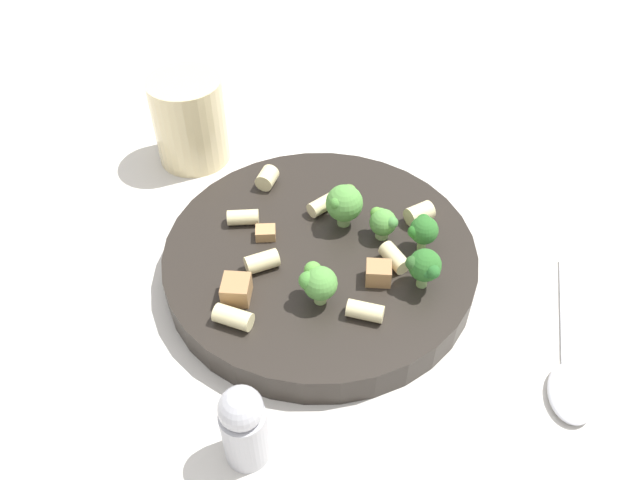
{
  "coord_description": "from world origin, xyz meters",
  "views": [
    {
      "loc": [
        -0.36,
        -0.11,
        0.42
      ],
      "look_at": [
        0.0,
        0.0,
        0.04
      ],
      "focal_mm": 35.0,
      "sensor_mm": 36.0,
      "label": 1
    }
  ],
  "objects_px": {
    "chicken_chunk_0": "(378,273)",
    "chicken_chunk_1": "(267,230)",
    "rigatoni_3": "(267,178)",
    "broccoli_floret_1": "(318,282)",
    "chicken_chunk_2": "(236,290)",
    "rigatoni_6": "(243,217)",
    "pepper_shaker": "(250,428)",
    "rigatoni_5": "(262,261)",
    "broccoli_floret_4": "(344,203)",
    "rigatoni_4": "(419,214)",
    "broccoli_floret_3": "(423,230)",
    "rigatoni_1": "(395,255)",
    "rigatoni_7": "(322,205)",
    "rigatoni_0": "(365,311)",
    "rigatoni_2": "(233,317)",
    "drinking_glass": "(191,126)",
    "broccoli_floret_0": "(383,222)",
    "broccoli_floret_2": "(424,266)",
    "spoon": "(570,369)",
    "pasta_bowl": "(320,257)"
  },
  "relations": [
    {
      "from": "chicken_chunk_1",
      "to": "broccoli_floret_1",
      "type": "bearing_deg",
      "value": -133.0
    },
    {
      "from": "drinking_glass",
      "to": "chicken_chunk_2",
      "type": "bearing_deg",
      "value": -146.56
    },
    {
      "from": "broccoli_floret_3",
      "to": "rigatoni_2",
      "type": "bearing_deg",
      "value": 134.14
    },
    {
      "from": "broccoli_floret_0",
      "to": "broccoli_floret_2",
      "type": "distance_m",
      "value": 0.07
    },
    {
      "from": "pasta_bowl",
      "to": "broccoli_floret_1",
      "type": "relative_size",
      "value": 7.78
    },
    {
      "from": "rigatoni_3",
      "to": "spoon",
      "type": "distance_m",
      "value": 0.31
    },
    {
      "from": "chicken_chunk_0",
      "to": "pepper_shaker",
      "type": "distance_m",
      "value": 0.17
    },
    {
      "from": "broccoli_floret_0",
      "to": "broccoli_floret_1",
      "type": "height_order",
      "value": "broccoli_floret_1"
    },
    {
      "from": "chicken_chunk_0",
      "to": "pepper_shaker",
      "type": "relative_size",
      "value": 0.27
    },
    {
      "from": "rigatoni_6",
      "to": "pepper_shaker",
      "type": "relative_size",
      "value": 0.37
    },
    {
      "from": "broccoli_floret_1",
      "to": "pepper_shaker",
      "type": "xyz_separation_m",
      "value": [
        -0.12,
        0.01,
        -0.01
      ]
    },
    {
      "from": "rigatoni_3",
      "to": "rigatoni_4",
      "type": "xyz_separation_m",
      "value": [
        -0.01,
        -0.15,
        0.0
      ]
    },
    {
      "from": "broccoli_floret_4",
      "to": "rigatoni_0",
      "type": "height_order",
      "value": "broccoli_floret_4"
    },
    {
      "from": "rigatoni_2",
      "to": "pepper_shaker",
      "type": "bearing_deg",
      "value": -151.33
    },
    {
      "from": "chicken_chunk_0",
      "to": "chicken_chunk_1",
      "type": "distance_m",
      "value": 0.11
    },
    {
      "from": "broccoli_floret_2",
      "to": "pepper_shaker",
      "type": "xyz_separation_m",
      "value": [
        -0.16,
        0.09,
        -0.01
      ]
    },
    {
      "from": "rigatoni_1",
      "to": "chicken_chunk_1",
      "type": "bearing_deg",
      "value": 89.23
    },
    {
      "from": "rigatoni_5",
      "to": "pepper_shaker",
      "type": "distance_m",
      "value": 0.15
    },
    {
      "from": "broccoli_floret_1",
      "to": "rigatoni_3",
      "type": "relative_size",
      "value": 1.73
    },
    {
      "from": "rigatoni_2",
      "to": "drinking_glass",
      "type": "relative_size",
      "value": 0.32
    },
    {
      "from": "broccoli_floret_3",
      "to": "rigatoni_2",
      "type": "height_order",
      "value": "broccoli_floret_3"
    },
    {
      "from": "broccoli_floret_4",
      "to": "pepper_shaker",
      "type": "distance_m",
      "value": 0.22
    },
    {
      "from": "broccoli_floret_0",
      "to": "broccoli_floret_2",
      "type": "bearing_deg",
      "value": -137.75
    },
    {
      "from": "rigatoni_2",
      "to": "rigatoni_5",
      "type": "xyz_separation_m",
      "value": [
        0.06,
        -0.0,
        0.0
      ]
    },
    {
      "from": "rigatoni_2",
      "to": "chicken_chunk_2",
      "type": "distance_m",
      "value": 0.03
    },
    {
      "from": "rigatoni_0",
      "to": "pepper_shaker",
      "type": "distance_m",
      "value": 0.13
    },
    {
      "from": "broccoli_floret_1",
      "to": "chicken_chunk_2",
      "type": "relative_size",
      "value": 1.5
    },
    {
      "from": "chicken_chunk_0",
      "to": "chicken_chunk_1",
      "type": "xyz_separation_m",
      "value": [
        0.03,
        0.11,
        -0.0
      ]
    },
    {
      "from": "rigatoni_1",
      "to": "chicken_chunk_2",
      "type": "height_order",
      "value": "chicken_chunk_2"
    },
    {
      "from": "chicken_chunk_1",
      "to": "rigatoni_1",
      "type": "bearing_deg",
      "value": -90.77
    },
    {
      "from": "broccoli_floret_1",
      "to": "spoon",
      "type": "height_order",
      "value": "broccoli_floret_1"
    },
    {
      "from": "rigatoni_0",
      "to": "rigatoni_7",
      "type": "relative_size",
      "value": 1.12
    },
    {
      "from": "rigatoni_1",
      "to": "rigatoni_4",
      "type": "bearing_deg",
      "value": -10.91
    },
    {
      "from": "rigatoni_4",
      "to": "rigatoni_7",
      "type": "height_order",
      "value": "rigatoni_4"
    },
    {
      "from": "pasta_bowl",
      "to": "pepper_shaker",
      "type": "relative_size",
      "value": 3.61
    },
    {
      "from": "rigatoni_0",
      "to": "rigatoni_1",
      "type": "xyz_separation_m",
      "value": [
        0.06,
        -0.01,
        0.0
      ]
    },
    {
      "from": "broccoli_floret_3",
      "to": "rigatoni_4",
      "type": "bearing_deg",
      "value": 12.54
    },
    {
      "from": "rigatoni_0",
      "to": "rigatoni_4",
      "type": "xyz_separation_m",
      "value": [
        0.12,
        -0.02,
        0.0
      ]
    },
    {
      "from": "rigatoni_5",
      "to": "broccoli_floret_4",
      "type": "bearing_deg",
      "value": -35.57
    },
    {
      "from": "broccoli_floret_3",
      "to": "chicken_chunk_2",
      "type": "bearing_deg",
      "value": 125.96
    },
    {
      "from": "rigatoni_5",
      "to": "chicken_chunk_2",
      "type": "bearing_deg",
      "value": 166.52
    },
    {
      "from": "broccoli_floret_1",
      "to": "rigatoni_0",
      "type": "xyz_separation_m",
      "value": [
        -0.01,
        -0.04,
        -0.01
      ]
    },
    {
      "from": "rigatoni_4",
      "to": "pepper_shaker",
      "type": "relative_size",
      "value": 0.31
    },
    {
      "from": "chicken_chunk_2",
      "to": "drinking_glass",
      "type": "xyz_separation_m",
      "value": [
        0.19,
        0.13,
        0.0
      ]
    },
    {
      "from": "broccoli_floret_1",
      "to": "rigatoni_4",
      "type": "relative_size",
      "value": 1.49
    },
    {
      "from": "rigatoni_3",
      "to": "chicken_chunk_1",
      "type": "distance_m",
      "value": 0.07
    },
    {
      "from": "pepper_shaker",
      "to": "broccoli_floret_3",
      "type": "bearing_deg",
      "value": -21.19
    },
    {
      "from": "broccoli_floret_4",
      "to": "pasta_bowl",
      "type": "bearing_deg",
      "value": 162.28
    },
    {
      "from": "rigatoni_3",
      "to": "rigatoni_7",
      "type": "relative_size",
      "value": 0.8
    },
    {
      "from": "spoon",
      "to": "broccoli_floret_1",
      "type": "bearing_deg",
      "value": 92.21
    }
  ]
}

